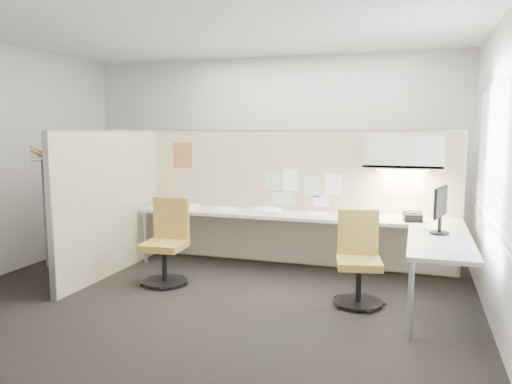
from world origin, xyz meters
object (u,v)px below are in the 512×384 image
(phone, at_px, (412,217))
(chair_right, at_px, (358,261))
(chair_left, at_px, (167,244))
(desk, at_px, (316,227))
(monitor, at_px, (440,207))

(phone, bearing_deg, chair_right, -129.19)
(chair_left, bearing_deg, desk, 22.85)
(chair_right, distance_m, monitor, 0.99)
(chair_left, relative_size, phone, 4.14)
(chair_left, height_order, monitor, monitor)
(desk, relative_size, phone, 17.02)
(chair_right, relative_size, phone, 4.00)
(chair_left, bearing_deg, monitor, 0.77)
(monitor, relative_size, phone, 2.03)
(monitor, bearing_deg, phone, 37.70)
(chair_left, bearing_deg, chair_right, -3.62)
(chair_left, xyz_separation_m, monitor, (2.98, 0.21, 0.55))
(desk, height_order, phone, phone)
(desk, relative_size, monitor, 8.40)
(desk, bearing_deg, monitor, -22.88)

